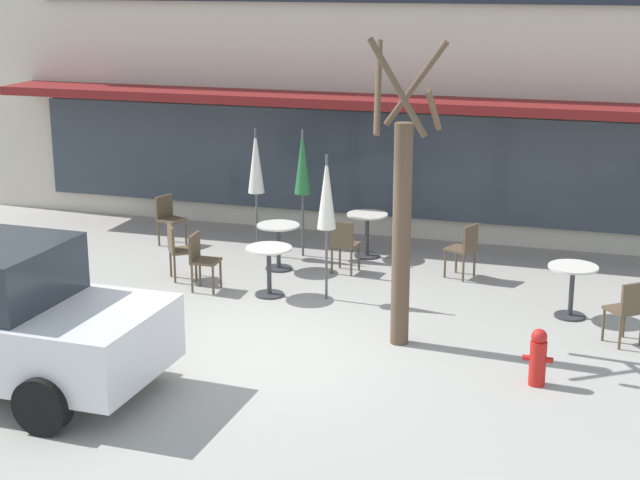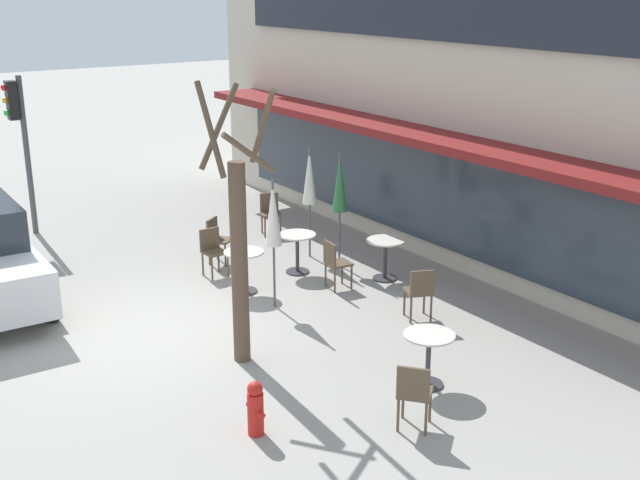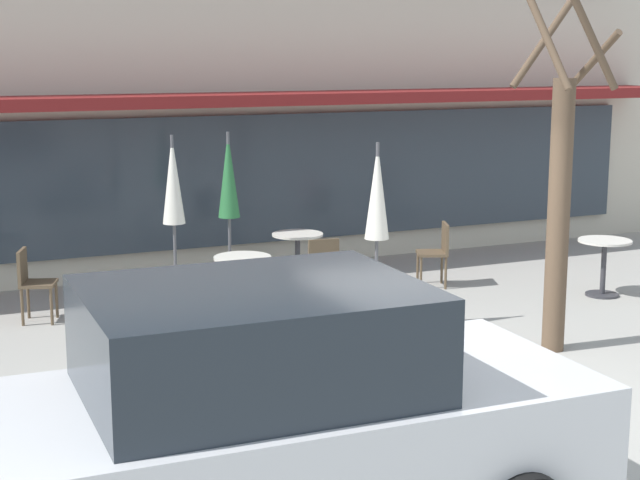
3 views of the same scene
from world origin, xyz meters
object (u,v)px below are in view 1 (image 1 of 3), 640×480
Objects in this scene: cafe_chair_2 at (169,216)px; cafe_table_near_wall at (278,239)px; cafe_table_streetside at (572,282)px; cafe_chair_5 at (344,242)px; cafe_table_mid_patio at (269,263)px; cafe_chair_4 at (178,248)px; patio_umbrella_green_folded at (303,163)px; cafe_chair_1 at (201,257)px; patio_umbrella_corner_open at (327,193)px; patio_umbrella_cream_folded at (256,162)px; cafe_chair_0 at (628,307)px; cafe_chair_3 at (465,247)px; cafe_table_by_tree at (367,228)px; fire_hydrant at (538,357)px; street_tree at (402,214)px.

cafe_table_near_wall is at bearing -19.11° from cafe_chair_2.
cafe_chair_5 is at bearing 164.32° from cafe_table_streetside.
cafe_table_mid_patio is 0.85× the size of cafe_chair_5.
cafe_table_near_wall is 1.66m from cafe_chair_4.
cafe_chair_1 is at bearing -111.76° from patio_umbrella_green_folded.
patio_umbrella_corner_open is 2.47× the size of cafe_chair_1.
patio_umbrella_cream_folded is 2.14m from cafe_chair_5.
patio_umbrella_corner_open is at bearing -5.25° from cafe_chair_4.
cafe_chair_2 is 3.54m from cafe_chair_5.
cafe_chair_5 is (2.43, 1.08, 0.00)m from cafe_chair_4.
patio_umbrella_corner_open is 4.48m from cafe_chair_0.
cafe_chair_3 is at bearing 8.09° from cafe_table_near_wall.
cafe_table_by_tree is at bearing 83.84° from cafe_chair_5.
fire_hydrant is at bearing -27.34° from cafe_table_mid_patio.
cafe_chair_5 is (-4.41, 1.93, 0.00)m from cafe_chair_0.
cafe_table_near_wall is at bearing 103.70° from cafe_table_mid_patio.
cafe_table_near_wall is at bearing -175.06° from cafe_chair_5.
patio_umbrella_cream_folded is at bearing 163.11° from cafe_table_streetside.
cafe_chair_0 and cafe_chair_4 have the same top height.
patio_umbrella_cream_folded is at bearing 175.62° from cafe_chair_3.
cafe_chair_4 is at bearing 156.94° from fire_hydrant.
cafe_table_near_wall is 2.52m from cafe_chair_2.
cafe_chair_1 is at bearing -175.36° from cafe_table_streetside.
patio_umbrella_cream_folded is (-0.64, 0.70, 1.11)m from cafe_table_near_wall.
patio_umbrella_corner_open reaches higher than cafe_table_mid_patio.
cafe_chair_4 is at bearing -161.93° from cafe_chair_3.
cafe_table_near_wall is at bearing 142.36° from fire_hydrant.
fire_hydrant is at bearing -37.64° from cafe_table_near_wall.
cafe_table_by_tree is 5.69m from fire_hydrant.
cafe_table_streetside is 0.35× the size of patio_umbrella_corner_open.
patio_umbrella_corner_open reaches higher than cafe_table_near_wall.
fire_hydrant is (-0.99, -1.64, -0.17)m from cafe_chair_0.
cafe_chair_0 is (6.14, -2.54, -1.10)m from patio_umbrella_cream_folded.
cafe_table_by_tree is 0.35× the size of patio_umbrella_corner_open.
street_tree is at bearing -29.78° from cafe_table_mid_patio.
cafe_table_by_tree is 0.85× the size of cafe_chair_5.
cafe_chair_1 and cafe_chair_5 have the same top height.
cafe_chair_4 is at bearing -112.34° from patio_umbrella_cream_folded.
cafe_table_mid_patio is at bearing -38.37° from cafe_chair_2.
cafe_chair_0 is at bearing -42.03° from cafe_chair_3.
cafe_table_streetside is 2.56m from fire_hydrant.
cafe_chair_4 is at bearing 168.95° from cafe_table_mid_patio.
cafe_chair_2 is (-1.73, 0.12, -1.10)m from patio_umbrella_cream_folded.
street_tree is (1.44, -3.78, 1.24)m from cafe_table_by_tree.
patio_umbrella_green_folded reaches higher than cafe_chair_0.
cafe_chair_4 is 2.66m from cafe_chair_5.
fire_hydrant is (1.52, -3.90, -0.17)m from cafe_chair_3.
cafe_chair_3 is at bearing 111.23° from fire_hydrant.
cafe_table_by_tree is at bearing 125.57° from fire_hydrant.
cafe_chair_0 is 6.89m from cafe_chair_4.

